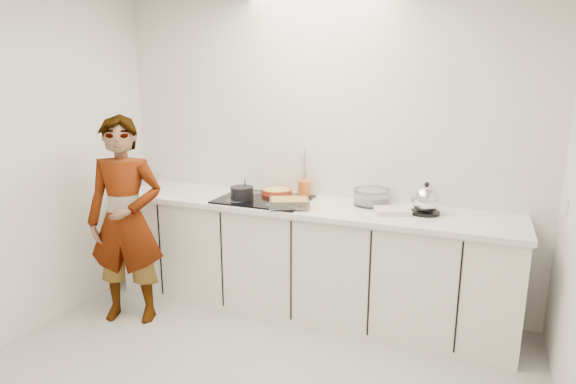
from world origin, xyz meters
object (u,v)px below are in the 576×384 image
at_px(hob, 264,199).
at_px(tart_dish, 277,191).
at_px(kettle, 426,201).
at_px(mixing_bowl, 372,198).
at_px(baking_dish, 289,202).
at_px(utensil_crock, 304,189).
at_px(cook, 126,221).
at_px(saucepan, 242,193).

distance_m(hob, tart_dish, 0.19).
bearing_deg(kettle, tart_dish, 174.98).
bearing_deg(mixing_bowl, kettle, -13.83).
bearing_deg(baking_dish, utensil_crock, 93.02).
bearing_deg(hob, mixing_bowl, 11.82).
distance_m(hob, mixing_bowl, 0.86).
bearing_deg(mixing_bowl, cook, -155.15).
height_order(hob, baking_dish, baking_dish).
bearing_deg(cook, kettle, -0.87).
relative_size(tart_dish, baking_dish, 0.79).
bearing_deg(hob, saucepan, -146.56).
bearing_deg(hob, cook, -144.77).
bearing_deg(cook, utensil_crock, 17.71).
bearing_deg(baking_dish, tart_dish, 127.16).
bearing_deg(saucepan, kettle, 6.91).
height_order(mixing_bowl, kettle, kettle).
bearing_deg(cook, saucepan, 16.72).
height_order(tart_dish, saucepan, saucepan).
height_order(kettle, utensil_crock, kettle).
height_order(hob, kettle, kettle).
distance_m(hob, saucepan, 0.19).
distance_m(saucepan, kettle, 1.42).
height_order(hob, utensil_crock, utensil_crock).
height_order(kettle, cook, cook).
relative_size(baking_dish, mixing_bowl, 1.16).
bearing_deg(utensil_crock, kettle, -8.82).
bearing_deg(utensil_crock, saucepan, -141.75).
xyz_separation_m(mixing_bowl, kettle, (0.42, -0.10, 0.04)).
xyz_separation_m(tart_dish, baking_dish, (0.25, -0.33, 0.01)).
bearing_deg(saucepan, utensil_crock, 38.25).
relative_size(hob, tart_dish, 2.55).
bearing_deg(kettle, hob, -176.66).
bearing_deg(tart_dish, utensil_crock, 11.49).
xyz_separation_m(tart_dish, mixing_bowl, (0.81, -0.00, 0.02)).
relative_size(baking_dish, kettle, 1.42).
height_order(hob, cook, cook).
height_order(baking_dish, kettle, kettle).
relative_size(hob, mixing_bowl, 2.32).
height_order(baking_dish, cook, cook).
height_order(baking_dish, utensil_crock, utensil_crock).
relative_size(tart_dish, mixing_bowl, 0.91).
xyz_separation_m(mixing_bowl, utensil_crock, (-0.58, 0.05, 0.01)).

